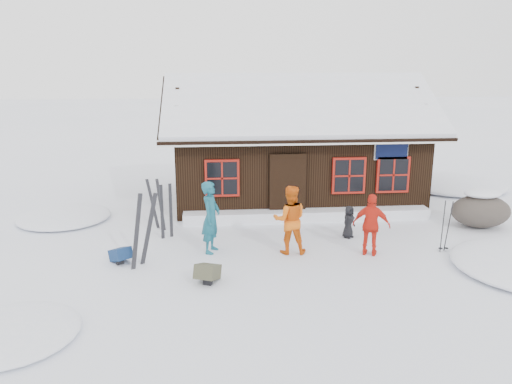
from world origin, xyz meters
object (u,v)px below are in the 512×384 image
ski_pair_left (143,230)px  skier_orange_right (371,225)px  backpack_blue (121,257)px  backpack_olive (208,275)px  ski_poles (445,227)px  skier_orange_left (290,220)px  skier_crouched (349,222)px  boulder (481,210)px  skier_teal (211,217)px

ski_pair_left → skier_orange_right: bearing=-28.6°
backpack_blue → backpack_olive: size_ratio=0.89×
ski_poles → backpack_blue: (-8.15, -0.01, -0.51)m
ski_poles → backpack_blue: ski_poles is taller
skier_orange_left → backpack_blue: (-4.18, -0.28, -0.74)m
backpack_blue → skier_crouched: bearing=-25.2°
ski_pair_left → skier_crouched: bearing=-14.8°
boulder → ski_pair_left: 9.76m
skier_crouched → ski_poles: 2.51m
skier_crouched → ski_pair_left: (-5.40, -1.48, 0.41)m
skier_teal → skier_orange_left: bearing=-78.0°
skier_crouched → ski_pair_left: bearing=155.0°
boulder → skier_orange_right: bearing=-154.0°
ski_pair_left → backpack_olive: (1.51, -1.10, -0.71)m
skier_orange_left → ski_pair_left: bearing=12.2°
skier_teal → boulder: bearing=-61.4°
ski_poles → backpack_olive: size_ratio=2.37×
skier_orange_right → backpack_olive: (-4.08, -1.25, -0.63)m
skier_crouched → ski_pair_left: 5.61m
boulder → backpack_blue: bearing=-169.6°
skier_crouched → ski_poles: (2.16, -1.25, 0.20)m
skier_orange_right → ski_poles: skier_orange_right is taller
boulder → backpack_blue: boulder is taller
backpack_blue → ski_poles: bearing=-37.0°
ski_pair_left → backpack_blue: (-0.59, 0.21, -0.73)m
skier_orange_left → boulder: size_ratio=1.02×
ski_pair_left → backpack_olive: ski_pair_left is taller
skier_crouched → boulder: size_ratio=0.53×
skier_orange_left → boulder: skier_orange_left is taller
ski_pair_left → ski_poles: bearing=-28.5°
backpack_olive → ski_pair_left: bearing=165.2°
ski_pair_left → ski_poles: (7.56, 0.22, -0.21)m
skier_orange_right → boulder: (3.94, 1.92, -0.28)m
ski_poles → backpack_olive: (-6.05, -1.33, -0.49)m
backpack_blue → backpack_olive: backpack_olive is taller
ski_poles → backpack_olive: 6.21m
skier_teal → skier_orange_right: (3.98, -0.58, -0.13)m
skier_crouched → ski_pair_left: ski_pair_left is taller
skier_orange_right → backpack_olive: skier_orange_right is taller
skier_orange_right → backpack_blue: (-6.18, 0.06, -0.65)m
skier_orange_left → skier_crouched: 2.10m
skier_crouched → backpack_blue: (-5.99, -1.27, -0.31)m
skier_orange_left → ski_pair_left: 3.62m
ski_poles → backpack_blue: size_ratio=2.66×
skier_teal → skier_crouched: skier_teal is taller
skier_teal → backpack_blue: skier_teal is taller
skier_orange_right → ski_poles: (1.97, 0.07, -0.14)m
ski_pair_left → boulder: bearing=-17.9°
backpack_blue → backpack_olive: (2.11, -1.31, 0.02)m
skier_teal → skier_orange_left: (1.98, -0.24, -0.05)m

